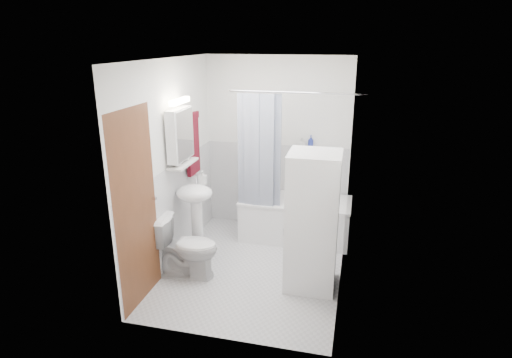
% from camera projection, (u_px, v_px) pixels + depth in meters
% --- Properties ---
extents(floor, '(2.60, 2.60, 0.00)m').
position_uv_depth(floor, '(255.00, 268.00, 5.09)').
color(floor, silver).
rests_on(floor, ground).
extents(room_walls, '(2.60, 2.60, 2.60)m').
position_uv_depth(room_walls, '(255.00, 146.00, 4.63)').
color(room_walls, white).
rests_on(room_walls, ground).
extents(wainscot, '(1.98, 2.58, 2.58)m').
position_uv_depth(wainscot, '(260.00, 212.00, 5.18)').
color(wainscot, white).
rests_on(wainscot, ground).
extents(door, '(0.05, 2.00, 2.00)m').
position_uv_depth(door, '(154.00, 198.00, 4.49)').
color(door, brown).
rests_on(door, ground).
extents(bathtub, '(1.45, 0.69, 0.56)m').
position_uv_depth(bathtub, '(295.00, 217.00, 5.77)').
color(bathtub, white).
rests_on(bathtub, ground).
extents(tub_spout, '(0.04, 0.12, 0.04)m').
position_uv_depth(tub_spout, '(315.00, 171.00, 5.85)').
color(tub_spout, silver).
rests_on(tub_spout, room_walls).
extents(curtain_rod, '(1.63, 0.02, 0.02)m').
position_uv_depth(curtain_rod, '(296.00, 92.00, 4.98)').
color(curtain_rod, silver).
rests_on(curtain_rod, room_walls).
extents(shower_curtain, '(0.55, 0.02, 1.45)m').
position_uv_depth(shower_curtain, '(259.00, 152.00, 5.31)').
color(shower_curtain, '#15244B').
rests_on(shower_curtain, curtain_rod).
extents(sink, '(0.44, 0.37, 1.04)m').
position_uv_depth(sink, '(195.00, 205.00, 5.12)').
color(sink, white).
rests_on(sink, ground).
extents(medicine_cabinet, '(0.13, 0.50, 0.71)m').
position_uv_depth(medicine_cabinet, '(180.00, 133.00, 4.90)').
color(medicine_cabinet, white).
rests_on(medicine_cabinet, room_walls).
extents(shelf, '(0.18, 0.54, 0.02)m').
position_uv_depth(shelf, '(183.00, 164.00, 5.01)').
color(shelf, silver).
rests_on(shelf, room_walls).
extents(shower_caddy, '(0.22, 0.06, 0.02)m').
position_uv_depth(shower_caddy, '(319.00, 152.00, 5.75)').
color(shower_caddy, silver).
rests_on(shower_caddy, room_walls).
extents(towel, '(0.07, 0.33, 0.80)m').
position_uv_depth(towel, '(193.00, 143.00, 5.38)').
color(towel, maroon).
rests_on(towel, room_walls).
extents(washer_dryer, '(0.55, 0.54, 1.51)m').
position_uv_depth(washer_dryer, '(312.00, 221.00, 4.52)').
color(washer_dryer, white).
rests_on(washer_dryer, ground).
extents(toilet, '(0.75, 0.46, 0.70)m').
position_uv_depth(toilet, '(187.00, 247.00, 4.83)').
color(toilet, white).
rests_on(toilet, ground).
extents(soap_pump, '(0.08, 0.17, 0.08)m').
position_uv_depth(soap_pump, '(203.00, 181.00, 5.19)').
color(soap_pump, gray).
rests_on(soap_pump, sink).
extents(shelf_bottle, '(0.07, 0.18, 0.07)m').
position_uv_depth(shelf_bottle, '(178.00, 163.00, 4.86)').
color(shelf_bottle, gray).
rests_on(shelf_bottle, shelf).
extents(shelf_cup, '(0.10, 0.09, 0.10)m').
position_uv_depth(shelf_cup, '(187.00, 156.00, 5.10)').
color(shelf_cup, gray).
rests_on(shelf_cup, shelf).
extents(shampoo_a, '(0.13, 0.17, 0.13)m').
position_uv_depth(shampoo_a, '(302.00, 145.00, 5.78)').
color(shampoo_a, gray).
rests_on(shampoo_a, shower_caddy).
extents(shampoo_b, '(0.08, 0.21, 0.08)m').
position_uv_depth(shampoo_b, '(310.00, 147.00, 5.76)').
color(shampoo_b, '#253394').
rests_on(shampoo_b, shower_caddy).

